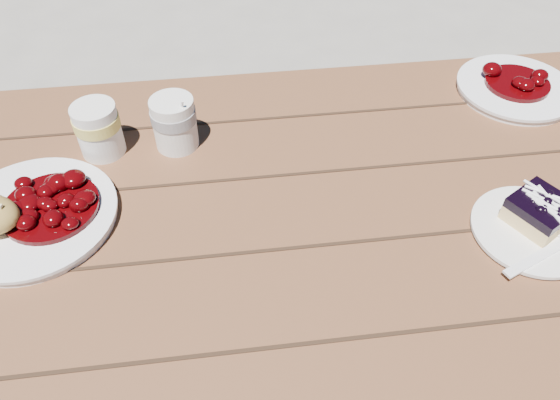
{
  "coord_description": "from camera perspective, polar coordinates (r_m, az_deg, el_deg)",
  "views": [
    {
      "loc": [
        0.01,
        -0.59,
        1.39
      ],
      "look_at": [
        0.08,
        -0.03,
        0.81
      ],
      "focal_mm": 35.0,
      "sensor_mm": 36.0,
      "label": 1
    }
  ],
  "objects": [
    {
      "name": "goulash_stew",
      "position": [
        0.91,
        -23.14,
        -0.04
      ],
      "size": [
        0.15,
        0.15,
        0.04
      ],
      "primitive_type": null,
      "color": "#400204",
      "rests_on": "main_plate"
    },
    {
      "name": "main_plate",
      "position": [
        0.94,
        -24.42,
        -1.66
      ],
      "size": [
        0.26,
        0.26,
        0.02
      ],
      "primitive_type": "cylinder",
      "color": "white",
      "rests_on": "picnic_table"
    },
    {
      "name": "second_cup",
      "position": [
        1.0,
        -18.43,
        6.98
      ],
      "size": [
        0.08,
        0.08,
        0.1
      ],
      "primitive_type": "cylinder",
      "color": "white",
      "rests_on": "picnic_table"
    },
    {
      "name": "dessert_plate",
      "position": [
        0.92,
        24.82,
        -2.95
      ],
      "size": [
        0.18,
        0.18,
        0.01
      ],
      "primitive_type": "cylinder",
      "color": "white",
      "rests_on": "picnic_table"
    },
    {
      "name": "fork_dessert",
      "position": [
        0.88,
        25.3,
        -5.43
      ],
      "size": [
        0.16,
        0.09,
        0.0
      ],
      "primitive_type": null,
      "rotation": [
        0.0,
        0.0,
        -1.17
      ],
      "color": "white",
      "rests_on": "dessert_plate"
    },
    {
      "name": "second_plate",
      "position": [
        1.21,
        23.35,
        10.62
      ],
      "size": [
        0.23,
        0.23,
        0.02
      ],
      "primitive_type": "cylinder",
      "color": "white",
      "rests_on": "picnic_table"
    },
    {
      "name": "second_stew",
      "position": [
        1.2,
        23.75,
        11.74
      ],
      "size": [
        0.13,
        0.13,
        0.04
      ],
      "primitive_type": null,
      "color": "#400204",
      "rests_on": "second_plate"
    },
    {
      "name": "blueberry_cake",
      "position": [
        0.92,
        25.5,
        -1.04
      ],
      "size": [
        0.11,
        0.11,
        0.05
      ],
      "rotation": [
        0.0,
        0.0,
        0.53
      ],
      "color": "#F8D487",
      "rests_on": "dessert_plate"
    },
    {
      "name": "coffee_cup",
      "position": [
        0.98,
        -10.96,
        7.89
      ],
      "size": [
        0.08,
        0.08,
        0.1
      ],
      "primitive_type": "cylinder",
      "color": "white",
      "rests_on": "picnic_table"
    },
    {
      "name": "picnic_table",
      "position": [
        0.99,
        -4.84,
        -7.89
      ],
      "size": [
        2.0,
        1.55,
        0.75
      ],
      "color": "brown",
      "rests_on": "ground"
    }
  ]
}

